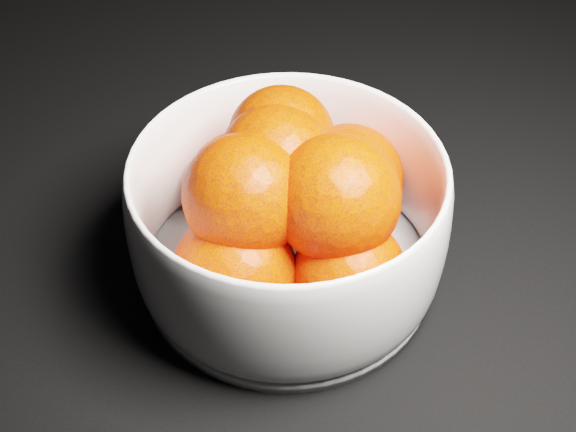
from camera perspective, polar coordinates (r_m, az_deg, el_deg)
name	(u,v)px	position (r m, az deg, el deg)	size (l,w,h in m)	color
ground	(1,126)	(0.74, -19.71, 6.05)	(3.00, 3.00, 0.00)	black
bowl	(288,222)	(0.53, 0.00, -0.40)	(0.21, 0.21, 0.10)	white
orange_pile	(289,201)	(0.52, 0.09, 1.10)	(0.18, 0.18, 0.12)	#EC2A02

